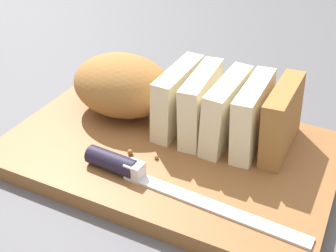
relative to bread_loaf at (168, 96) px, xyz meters
name	(u,v)px	position (x,y,z in m)	size (l,w,h in m)	color
ground_plane	(168,159)	(0.02, -0.05, -0.06)	(3.00, 3.00, 0.00)	#4C4C51
cutting_board	(168,152)	(0.02, -0.05, -0.05)	(0.42, 0.26, 0.02)	brown
bread_loaf	(168,96)	(0.00, 0.00, 0.00)	(0.31, 0.12, 0.09)	#996633
bread_knife	(134,171)	(0.02, -0.13, -0.03)	(0.27, 0.04, 0.02)	silver
crumb_near_knife	(156,157)	(0.02, -0.08, -0.04)	(0.01, 0.01, 0.01)	#996633
crumb_near_loaf	(180,139)	(0.03, -0.03, -0.04)	(0.01, 0.01, 0.01)	#996633
crumb_stray_left	(130,152)	(-0.01, -0.09, -0.04)	(0.01, 0.01, 0.01)	#996633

